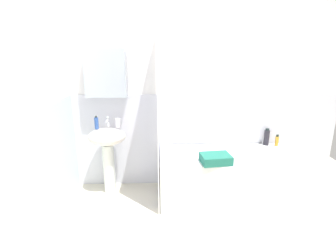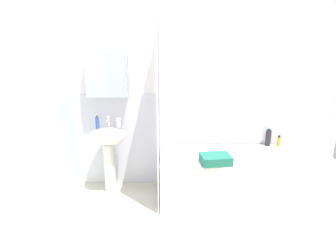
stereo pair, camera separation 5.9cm
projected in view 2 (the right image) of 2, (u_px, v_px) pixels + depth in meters
wall_back_tiled at (192, 99)px, 3.14m from camera, size 3.60×0.18×2.40m
wall_left_tiled at (33, 119)px, 2.25m from camera, size 0.07×1.81×2.40m
sink at (108, 146)px, 3.06m from camera, size 0.44×0.34×0.83m
faucet at (108, 122)px, 3.06m from camera, size 0.03×0.12×0.12m
soap_dispenser at (97, 123)px, 2.97m from camera, size 0.05×0.05×0.16m
toothbrush_cup at (119, 123)px, 3.04m from camera, size 0.06×0.06×0.11m
bathtub at (227, 176)px, 3.00m from camera, size 1.57×0.69×0.56m
shower_curtain at (159, 117)px, 2.80m from camera, size 0.01×0.69×2.00m
lotion_bottle at (279, 141)px, 3.16m from camera, size 0.04×0.04×0.14m
body_wash_bottle at (268, 138)px, 3.18m from camera, size 0.07×0.07×0.22m
towel_folded at (216, 159)px, 2.68m from camera, size 0.34×0.26×0.09m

